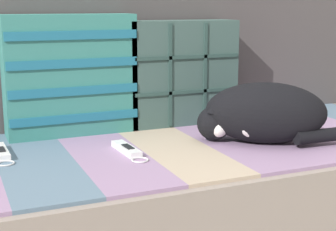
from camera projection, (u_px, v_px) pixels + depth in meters
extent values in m
cube|color=gray|center=(192.00, 220.00, 1.74)|extent=(1.75, 0.87, 0.20)
cube|color=gray|center=(193.00, 167.00, 1.70)|extent=(1.72, 0.86, 0.18)
cube|color=slate|center=(33.00, 159.00, 1.47)|extent=(0.21, 0.77, 0.01)
cube|color=gray|center=(103.00, 151.00, 1.55)|extent=(0.21, 0.77, 0.01)
cube|color=tan|center=(166.00, 144.00, 1.63)|extent=(0.21, 0.77, 0.01)
cube|color=gray|center=(223.00, 137.00, 1.71)|extent=(0.21, 0.77, 0.01)
cube|color=gray|center=(275.00, 131.00, 1.78)|extent=(0.21, 0.77, 0.01)
cube|color=gray|center=(323.00, 126.00, 1.86)|extent=(0.21, 0.77, 0.01)
cube|color=#474242|center=(152.00, 56.00, 1.96)|extent=(1.72, 0.14, 0.47)
cube|color=#38514C|center=(180.00, 72.00, 1.86)|extent=(0.41, 0.13, 0.37)
cube|color=#28423D|center=(188.00, 92.00, 1.81)|extent=(0.39, 0.01, 0.01)
cube|color=#28423D|center=(170.00, 76.00, 1.77)|extent=(0.01, 0.01, 0.36)
cube|color=#28423D|center=(188.00, 57.00, 1.79)|extent=(0.39, 0.01, 0.01)
cube|color=#28423D|center=(205.00, 74.00, 1.83)|extent=(0.01, 0.01, 0.36)
cube|color=#337A70|center=(70.00, 75.00, 1.70)|extent=(0.43, 0.13, 0.40)
cube|color=#1E667F|center=(76.00, 118.00, 1.67)|extent=(0.42, 0.01, 0.03)
cube|color=#1E667F|center=(75.00, 91.00, 1.65)|extent=(0.42, 0.01, 0.03)
cube|color=#1E667F|center=(74.00, 63.00, 1.63)|extent=(0.42, 0.01, 0.03)
cube|color=#1E667F|center=(73.00, 35.00, 1.62)|extent=(0.42, 0.01, 0.03)
ellipsoid|color=black|center=(265.00, 113.00, 1.60)|extent=(0.42, 0.35, 0.19)
sphere|color=black|center=(214.00, 123.00, 1.63)|extent=(0.11, 0.11, 0.11)
sphere|color=white|center=(218.00, 128.00, 1.61)|extent=(0.06, 0.06, 0.06)
ellipsoid|color=white|center=(256.00, 125.00, 1.57)|extent=(0.11, 0.05, 0.09)
cylinder|color=black|center=(320.00, 136.00, 1.57)|extent=(0.17, 0.05, 0.04)
cone|color=black|center=(214.00, 106.00, 1.59)|extent=(0.04, 0.04, 0.04)
cone|color=black|center=(215.00, 103.00, 1.65)|extent=(0.04, 0.04, 0.04)
cube|color=white|center=(1.00, 152.00, 1.49)|extent=(0.04, 0.16, 0.02)
cube|color=black|center=(1.00, 149.00, 1.48)|extent=(0.02, 0.05, 0.00)
torus|color=silver|center=(6.00, 163.00, 1.40)|extent=(0.05, 0.05, 0.01)
cube|color=white|center=(126.00, 149.00, 1.52)|extent=(0.05, 0.16, 0.02)
cube|color=black|center=(128.00, 147.00, 1.50)|extent=(0.02, 0.06, 0.00)
cube|color=black|center=(117.00, 143.00, 1.58)|extent=(0.03, 0.01, 0.02)
torus|color=silver|center=(140.00, 160.00, 1.43)|extent=(0.05, 0.05, 0.01)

